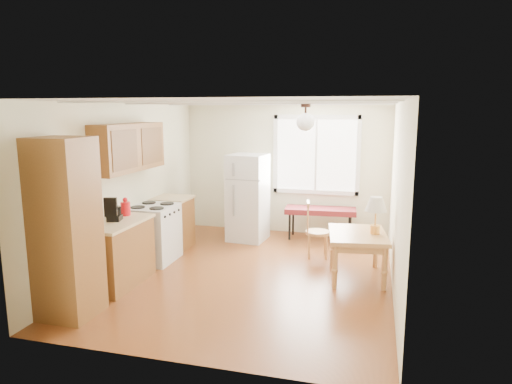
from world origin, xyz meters
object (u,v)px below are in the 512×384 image
(refrigerator, at_px, (248,197))
(dining_table, at_px, (357,240))
(chair, at_px, (312,226))
(bench, at_px, (320,211))

(refrigerator, relative_size, dining_table, 1.39)
(refrigerator, height_order, chair, refrigerator)
(bench, height_order, chair, chair)
(dining_table, height_order, chair, chair)
(bench, bearing_deg, refrigerator, -169.40)
(dining_table, bearing_deg, bench, 104.69)
(bench, bearing_deg, chair, -94.51)
(bench, height_order, dining_table, dining_table)
(dining_table, bearing_deg, chair, 126.43)
(bench, bearing_deg, dining_table, -72.18)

